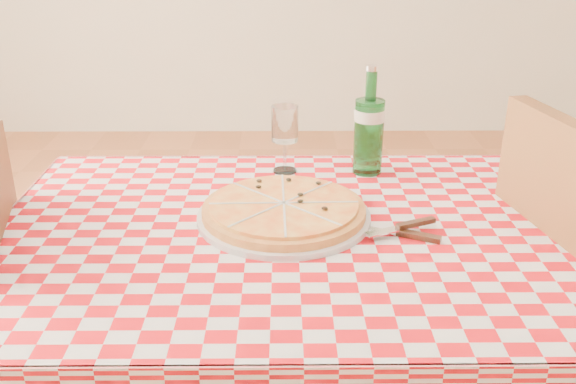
# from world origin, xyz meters

# --- Properties ---
(dining_table) EXTENTS (1.20, 0.80, 0.75)m
(dining_table) POSITION_xyz_m (0.00, 0.00, 0.66)
(dining_table) COLOR brown
(dining_table) RESTS_ON ground
(tablecloth) EXTENTS (1.30, 0.90, 0.01)m
(tablecloth) POSITION_xyz_m (0.00, 0.00, 0.75)
(tablecloth) COLOR #AE0A12
(tablecloth) RESTS_ON dining_table
(pizza_plate) EXTENTS (0.39, 0.39, 0.05)m
(pizza_plate) POSITION_xyz_m (-0.03, 0.05, 0.78)
(pizza_plate) COLOR #BE863F
(pizza_plate) RESTS_ON tablecloth
(water_bottle) EXTENTS (0.10, 0.10, 0.28)m
(water_bottle) POSITION_xyz_m (0.19, 0.33, 0.90)
(water_bottle) COLOR #175F24
(water_bottle) RESTS_ON tablecloth
(wine_glass) EXTENTS (0.09, 0.09, 0.17)m
(wine_glass) POSITION_xyz_m (-0.03, 0.33, 0.85)
(wine_glass) COLOR silver
(wine_glass) RESTS_ON tablecloth
(cutlery) EXTENTS (0.24, 0.21, 0.03)m
(cutlery) POSITION_xyz_m (0.21, -0.03, 0.77)
(cutlery) COLOR silver
(cutlery) RESTS_ON tablecloth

